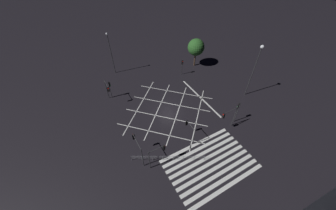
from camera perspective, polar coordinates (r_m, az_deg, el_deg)
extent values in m
plane|color=black|center=(33.61, 0.00, -1.64)|extent=(200.00, 200.00, 0.00)
cube|color=silver|center=(29.21, 8.21, -11.86)|extent=(12.04, 0.50, 0.01)
cube|color=silver|center=(28.84, 9.27, -13.11)|extent=(12.04, 0.50, 0.01)
cube|color=silver|center=(28.50, 10.35, -14.40)|extent=(12.04, 0.50, 0.01)
cube|color=silver|center=(28.18, 11.48, -15.70)|extent=(12.04, 0.50, 0.01)
cube|color=silver|center=(27.89, 12.65, -17.03)|extent=(12.04, 0.50, 0.01)
cube|color=silver|center=(27.62, 13.86, -18.38)|extent=(12.04, 0.50, 0.01)
cube|color=silver|center=(27.38, 15.11, -19.75)|extent=(12.04, 0.50, 0.01)
cube|color=silver|center=(27.16, 16.40, -21.13)|extent=(12.04, 0.50, 0.01)
cube|color=silver|center=(26.98, 17.74, -22.52)|extent=(12.04, 0.50, 0.01)
cube|color=silver|center=(33.00, 8.99, -3.42)|extent=(10.51, 10.51, 0.01)
cube|color=silver|center=(30.24, -2.80, -8.57)|extent=(10.51, 10.51, 0.01)
cube|color=silver|center=(33.31, 2.96, -2.23)|extent=(10.51, 10.51, 0.01)
cube|color=silver|center=(32.43, -0.86, -3.79)|extent=(10.51, 10.51, 0.01)
cube|color=silver|center=(34.00, -2.89, -1.05)|extent=(10.51, 10.51, 0.01)
cube|color=silver|center=(34.85, 0.80, 0.37)|extent=(10.51, 10.51, 0.01)
cube|color=silver|center=(35.04, -8.45, 0.08)|extent=(10.51, 10.51, 0.01)
cube|color=silver|center=(37.45, 2.24, 3.96)|extent=(10.51, 10.51, 0.01)
cube|color=silver|center=(36.71, 9.86, 2.27)|extent=(0.30, 12.04, 0.01)
cylinder|color=#2D2D30|center=(27.91, 7.94, -9.68)|extent=(0.11, 0.11, 3.35)
cylinder|color=#2D2D30|center=(27.23, 6.96, -6.22)|extent=(0.09, 2.13, 0.09)
cube|color=black|center=(28.12, 5.66, -5.38)|extent=(0.28, 0.16, 0.90)
sphere|color=black|center=(27.95, 5.58, -4.82)|extent=(0.18, 0.18, 0.18)
sphere|color=black|center=(28.17, 5.54, -5.23)|extent=(0.18, 0.18, 0.18)
sphere|color=green|center=(28.40, 5.50, -5.63)|extent=(0.18, 0.18, 0.18)
cube|color=black|center=(28.07, 5.76, -5.50)|extent=(0.36, 0.02, 0.98)
cylinder|color=#2D2D30|center=(41.56, 4.24, 11.36)|extent=(0.11, 0.11, 3.56)
cube|color=black|center=(40.80, 4.43, 12.79)|extent=(0.28, 0.16, 0.90)
sphere|color=red|center=(40.57, 4.54, 13.09)|extent=(0.18, 0.18, 0.18)
sphere|color=black|center=(40.72, 4.52, 12.72)|extent=(0.18, 0.18, 0.18)
sphere|color=black|center=(40.88, 4.50, 12.36)|extent=(0.18, 0.18, 0.18)
cube|color=black|center=(40.87, 4.36, 12.85)|extent=(0.36, 0.02, 0.98)
cylinder|color=#2D2D30|center=(25.41, -5.69, -16.46)|extent=(0.11, 0.11, 3.84)
cylinder|color=#2D2D30|center=(24.11, -3.58, -13.31)|extent=(2.18, 0.09, 0.09)
cube|color=black|center=(24.74, -1.21, -12.87)|extent=(0.16, 0.28, 0.90)
sphere|color=red|center=(24.52, -0.99, -12.38)|extent=(0.18, 0.18, 0.18)
sphere|color=black|center=(24.76, -0.98, -12.77)|extent=(0.18, 0.18, 0.18)
sphere|color=black|center=(25.02, -0.97, -13.15)|extent=(0.18, 0.18, 0.18)
cube|color=black|center=(24.71, -1.40, -12.95)|extent=(0.02, 0.36, 0.98)
cylinder|color=#2D2D30|center=(32.29, 20.26, -2.29)|extent=(0.11, 0.11, 4.12)
cube|color=black|center=(31.32, 20.77, -0.14)|extent=(0.28, 0.16, 0.90)
sphere|color=black|center=(31.17, 20.77, 0.38)|extent=(0.18, 0.18, 0.18)
sphere|color=black|center=(31.37, 20.63, -0.02)|extent=(0.18, 0.18, 0.18)
sphere|color=green|center=(31.56, 20.50, -0.41)|extent=(0.18, 0.18, 0.18)
cube|color=black|center=(31.28, 20.89, -0.24)|extent=(0.36, 0.02, 0.98)
cylinder|color=#2D2D30|center=(36.54, -18.17, 4.61)|extent=(0.11, 0.11, 4.26)
cylinder|color=#2D2D30|center=(34.46, -18.37, 6.14)|extent=(0.09, 2.28, 0.09)
cube|color=black|center=(33.81, -17.69, 4.53)|extent=(0.28, 0.16, 0.90)
sphere|color=red|center=(33.54, -17.75, 4.83)|extent=(0.18, 0.18, 0.18)
sphere|color=black|center=(33.72, -17.64, 4.43)|extent=(0.18, 0.18, 0.18)
sphere|color=black|center=(33.90, -17.54, 4.04)|extent=(0.18, 0.18, 0.18)
cube|color=black|center=(33.88, -17.74, 4.61)|extent=(0.36, 0.02, 0.98)
cylinder|color=#2D2D30|center=(25.58, -7.78, -15.63)|extent=(0.11, 0.11, 4.06)
cylinder|color=#2D2D30|center=(24.74, -9.45, -11.02)|extent=(0.09, 2.67, 0.09)
cube|color=black|center=(25.89, -10.46, -9.46)|extent=(0.28, 0.16, 0.90)
sphere|color=red|center=(25.72, -10.64, -8.88)|extent=(0.18, 0.18, 0.18)
sphere|color=black|center=(25.95, -10.55, -9.28)|extent=(0.18, 0.18, 0.18)
sphere|color=black|center=(26.19, -10.47, -9.68)|extent=(0.18, 0.18, 0.18)
cube|color=black|center=(25.83, -10.39, -9.60)|extent=(0.36, 0.02, 0.98)
cylinder|color=#2D2D30|center=(31.44, 19.54, -3.33)|extent=(0.11, 0.11, 4.29)
cylinder|color=#2D2D30|center=(29.29, 18.63, -1.61)|extent=(2.62, 0.09, 0.09)
cube|color=black|center=(28.83, 16.56, -3.16)|extent=(0.16, 0.28, 0.90)
sphere|color=red|center=(28.55, 16.51, -2.83)|extent=(0.18, 0.18, 0.18)
sphere|color=black|center=(28.76, 16.40, -3.24)|extent=(0.18, 0.18, 0.18)
sphere|color=black|center=(28.97, 16.28, -3.65)|extent=(0.18, 0.18, 0.18)
cube|color=black|center=(28.88, 16.69, -3.10)|extent=(0.02, 0.36, 0.98)
cylinder|color=#2D2D30|center=(36.68, -17.21, 4.37)|extent=(0.11, 0.11, 3.60)
cube|color=black|center=(35.93, -17.44, 6.04)|extent=(0.16, 0.28, 0.90)
sphere|color=black|center=(35.77, -17.37, 6.48)|extent=(0.18, 0.18, 0.18)
sphere|color=black|center=(35.94, -17.27, 6.10)|extent=(0.18, 0.18, 0.18)
sphere|color=green|center=(36.11, -17.17, 5.72)|extent=(0.18, 0.18, 0.18)
cube|color=black|center=(35.92, -17.57, 5.99)|extent=(0.02, 0.36, 0.98)
cylinder|color=#2D2D30|center=(42.43, -16.83, 14.38)|extent=(0.14, 0.14, 8.76)
sphere|color=white|center=(40.55, -18.19, 19.91)|extent=(0.43, 0.43, 0.43)
cylinder|color=#2D2D30|center=(37.11, 24.31, 8.74)|extent=(0.14, 0.14, 9.80)
sphere|color=white|center=(34.79, 26.77, 15.54)|extent=(0.61, 0.61, 0.61)
cylinder|color=#473323|center=(45.20, 8.15, 13.63)|extent=(0.33, 0.33, 3.22)
sphere|color=#285B23|center=(43.80, 8.55, 17.03)|extent=(3.70, 3.70, 3.70)
cylinder|color=gray|center=(27.56, -11.06, -15.62)|extent=(0.05, 0.05, 1.05)
cylinder|color=gray|center=(27.33, -7.95, -15.75)|extent=(0.05, 0.05, 1.05)
cylinder|color=gray|center=(27.17, -4.79, -15.85)|extent=(0.05, 0.05, 1.05)
cylinder|color=gray|center=(27.09, -1.60, -15.89)|extent=(0.05, 0.05, 1.05)
cylinder|color=gray|center=(27.09, 1.60, -15.89)|extent=(0.05, 0.05, 1.05)
cylinder|color=gray|center=(27.17, 4.79, -15.85)|extent=(0.05, 0.05, 1.05)
cylinder|color=gray|center=(27.33, 7.95, -15.75)|extent=(0.05, 0.05, 1.05)
cylinder|color=gray|center=(27.56, 11.06, -15.62)|extent=(0.05, 0.05, 1.05)
cylinder|color=gray|center=(26.67, 0.00, -15.37)|extent=(8.91, 4.99, 0.04)
cylinder|color=gray|center=(27.04, 0.00, -15.84)|extent=(8.91, 4.99, 0.04)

